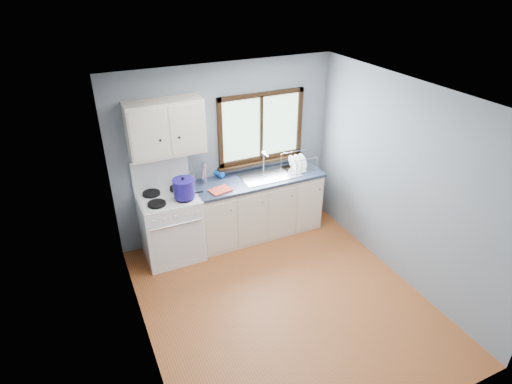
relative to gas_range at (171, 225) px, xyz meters
name	(u,v)px	position (x,y,z in m)	size (l,w,h in m)	color
floor	(283,302)	(0.95, -1.47, -0.50)	(3.20, 3.60, 0.02)	#9F5326
ceiling	(292,97)	(0.95, -1.47, 2.02)	(3.20, 3.60, 0.02)	white
wall_back	(226,152)	(0.95, 0.34, 0.76)	(3.20, 0.02, 2.50)	slate
wall_front	(405,330)	(0.95, -3.28, 0.76)	(3.20, 0.02, 2.50)	slate
wall_left	(135,251)	(-0.66, -1.47, 0.76)	(0.02, 3.60, 2.50)	slate
wall_right	(404,184)	(2.56, -1.47, 0.76)	(0.02, 3.60, 2.50)	slate
gas_range	(171,225)	(0.00, 0.00, 0.00)	(0.76, 0.69, 1.36)	white
base_cabinets	(258,208)	(1.31, 0.02, -0.08)	(1.85, 0.60, 0.88)	beige
countertop	(258,179)	(1.31, 0.02, 0.41)	(1.89, 0.64, 0.04)	#1E273B
sink	(269,179)	(1.49, 0.02, 0.37)	(0.84, 0.46, 0.44)	silver
window	(261,132)	(1.48, 0.30, 0.98)	(1.36, 0.10, 1.03)	#9EC6A8
upper_cabinets	(166,128)	(0.10, 0.15, 1.31)	(0.95, 0.35, 0.70)	beige
skillet	(186,195)	(0.20, -0.15, 0.49)	(0.36, 0.25, 0.05)	black
stockpot	(184,188)	(0.18, -0.15, 0.59)	(0.36, 0.36, 0.28)	navy
utensil_crock	(192,178)	(0.41, 0.24, 0.51)	(0.16, 0.16, 0.38)	silver
thermos	(204,173)	(0.56, 0.18, 0.59)	(0.07, 0.07, 0.32)	silver
soap_bottle	(223,170)	(0.85, 0.20, 0.55)	(0.10, 0.10, 0.26)	#1052B0
dish_towel	(220,190)	(0.68, -0.13, 0.44)	(0.28, 0.20, 0.02)	#DA452E
dish_rack	(298,165)	(1.96, 0.03, 0.49)	(0.44, 0.34, 0.23)	silver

